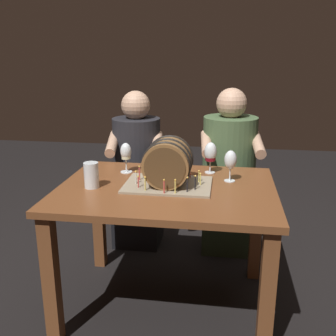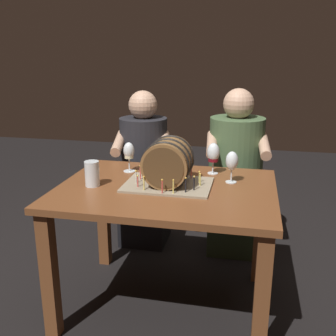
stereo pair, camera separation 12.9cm
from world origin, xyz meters
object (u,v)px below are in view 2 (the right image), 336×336
(dining_table, at_px, (166,207))
(wine_glass_white, at_px, (129,152))
(barrel_cake, at_px, (168,164))
(person_seated_right, at_px, (235,177))
(wine_glass_red, at_px, (213,154))
(wine_glass_empty, at_px, (232,162))
(beer_pint, at_px, (92,175))
(person_seated_left, at_px, (144,175))
(wine_glass_amber, at_px, (167,150))

(dining_table, distance_m, wine_glass_white, 0.43)
(barrel_cake, xyz_separation_m, person_seated_right, (0.33, 0.73, -0.28))
(dining_table, distance_m, wine_glass_red, 0.43)
(wine_glass_empty, distance_m, person_seated_right, 0.67)
(wine_glass_white, relative_size, beer_pint, 1.31)
(beer_pint, bearing_deg, wine_glass_white, 68.88)
(barrel_cake, xyz_separation_m, person_seated_left, (-0.34, 0.73, -0.31))
(barrel_cake, bearing_deg, person_seated_right, 65.87)
(beer_pint, bearing_deg, barrel_cake, 12.16)
(dining_table, bearing_deg, person_seated_left, 113.96)
(person_seated_left, bearing_deg, beer_pint, -94.04)
(barrel_cake, xyz_separation_m, wine_glass_empty, (0.33, 0.13, -0.00))
(wine_glass_empty, bearing_deg, beer_pint, -163.51)
(wine_glass_empty, distance_m, beer_pint, 0.76)
(beer_pint, bearing_deg, wine_glass_red, 30.41)
(dining_table, height_order, wine_glass_red, wine_glass_red)
(wine_glass_red, xyz_separation_m, person_seated_left, (-0.55, 0.46, -0.31))
(wine_glass_white, distance_m, person_seated_left, 0.61)
(wine_glass_amber, bearing_deg, dining_table, -78.38)
(dining_table, xyz_separation_m, beer_pint, (-0.39, -0.07, 0.18))
(wine_glass_red, bearing_deg, wine_glass_white, -172.73)
(wine_glass_white, height_order, beer_pint, wine_glass_white)
(dining_table, height_order, beer_pint, beer_pint)
(wine_glass_red, height_order, person_seated_right, person_seated_right)
(wine_glass_white, distance_m, person_seated_right, 0.85)
(dining_table, relative_size, beer_pint, 8.45)
(wine_glass_amber, distance_m, person_seated_left, 0.60)
(dining_table, relative_size, wine_glass_empty, 6.57)
(dining_table, bearing_deg, person_seated_right, 66.00)
(person_seated_right, bearing_deg, barrel_cake, -114.13)
(wine_glass_empty, height_order, beer_pint, wine_glass_empty)
(beer_pint, xyz_separation_m, person_seated_left, (0.06, 0.82, -0.25))
(person_seated_left, bearing_deg, wine_glass_empty, -42.11)
(barrel_cake, xyz_separation_m, wine_glass_amber, (-0.07, 0.29, 0.00))
(dining_table, height_order, wine_glass_amber, wine_glass_amber)
(dining_table, relative_size, wine_glass_amber, 6.44)
(wine_glass_white, relative_size, person_seated_left, 0.15)
(barrel_cake, distance_m, wine_glass_empty, 0.35)
(dining_table, bearing_deg, wine_glass_amber, 101.62)
(beer_pint, height_order, person_seated_left, person_seated_left)
(wine_glass_amber, height_order, wine_glass_white, same)
(wine_glass_red, xyz_separation_m, wine_glass_amber, (-0.28, 0.02, 0.00))
(dining_table, height_order, wine_glass_white, wine_glass_white)
(wine_glass_amber, xyz_separation_m, wine_glass_white, (-0.21, -0.08, -0.00))
(wine_glass_empty, relative_size, person_seated_left, 0.15)
(wine_glass_amber, bearing_deg, wine_glass_empty, -22.34)
(wine_glass_red, bearing_deg, person_seated_left, 140.15)
(dining_table, xyz_separation_m, wine_glass_white, (-0.28, 0.23, 0.24))
(barrel_cake, distance_m, person_seated_left, 0.87)
(dining_table, relative_size, barrel_cake, 2.49)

